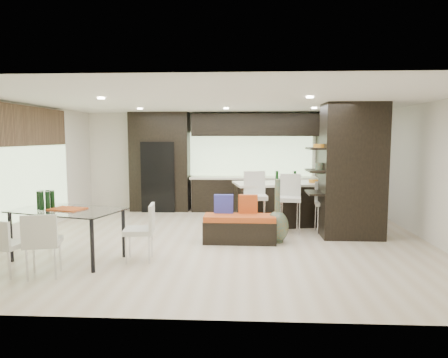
# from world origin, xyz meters

# --- Properties ---
(ground) EXTENTS (8.00, 8.00, 0.00)m
(ground) POSITION_xyz_m (0.00, 0.00, 0.00)
(ground) COLOR beige
(ground) RESTS_ON ground
(back_wall) EXTENTS (8.00, 0.02, 2.70)m
(back_wall) POSITION_xyz_m (0.00, 3.50, 1.35)
(back_wall) COLOR white
(back_wall) RESTS_ON ground
(left_wall) EXTENTS (0.02, 7.00, 2.70)m
(left_wall) POSITION_xyz_m (-4.00, 0.00, 1.35)
(left_wall) COLOR white
(left_wall) RESTS_ON ground
(right_wall) EXTENTS (0.02, 7.00, 2.70)m
(right_wall) POSITION_xyz_m (4.00, 0.00, 1.35)
(right_wall) COLOR white
(right_wall) RESTS_ON ground
(ceiling) EXTENTS (8.00, 7.00, 0.02)m
(ceiling) POSITION_xyz_m (0.00, 0.00, 2.70)
(ceiling) COLOR white
(ceiling) RESTS_ON ground
(window_left) EXTENTS (0.04, 3.20, 1.90)m
(window_left) POSITION_xyz_m (-3.96, 0.20, 1.35)
(window_left) COLOR #B2D199
(window_left) RESTS_ON left_wall
(window_back) EXTENTS (3.40, 0.04, 1.20)m
(window_back) POSITION_xyz_m (0.60, 3.46, 1.55)
(window_back) COLOR #B2D199
(window_back) RESTS_ON back_wall
(stone_accent) EXTENTS (0.08, 3.00, 0.80)m
(stone_accent) POSITION_xyz_m (-3.93, 0.20, 2.25)
(stone_accent) COLOR brown
(stone_accent) RESTS_ON left_wall
(ceiling_spots) EXTENTS (4.00, 3.00, 0.02)m
(ceiling_spots) POSITION_xyz_m (0.00, 0.25, 2.68)
(ceiling_spots) COLOR white
(ceiling_spots) RESTS_ON ceiling
(back_cabinetry) EXTENTS (6.80, 0.68, 2.70)m
(back_cabinetry) POSITION_xyz_m (0.50, 3.17, 1.35)
(back_cabinetry) COLOR black
(back_cabinetry) RESTS_ON ground
(refrigerator) EXTENTS (0.90, 0.68, 1.90)m
(refrigerator) POSITION_xyz_m (-1.90, 3.12, 0.95)
(refrigerator) COLOR black
(refrigerator) RESTS_ON ground
(partition_column) EXTENTS (1.20, 0.80, 2.70)m
(partition_column) POSITION_xyz_m (2.60, 0.40, 1.35)
(partition_column) COLOR black
(partition_column) RESTS_ON ground
(kitchen_island) EXTENTS (2.52, 1.46, 0.99)m
(kitchen_island) POSITION_xyz_m (1.39, 1.48, 0.49)
(kitchen_island) COLOR black
(kitchen_island) RESTS_ON ground
(stool_left) EXTENTS (0.51, 0.51, 1.05)m
(stool_left) POSITION_xyz_m (0.67, 0.64, 0.53)
(stool_left) COLOR beige
(stool_left) RESTS_ON ground
(stool_mid) EXTENTS (0.49, 0.49, 1.01)m
(stool_mid) POSITION_xyz_m (1.39, 0.65, 0.50)
(stool_mid) COLOR beige
(stool_mid) RESTS_ON ground
(stool_right) EXTENTS (0.42, 0.42, 0.87)m
(stool_right) POSITION_xyz_m (2.12, 0.68, 0.44)
(stool_right) COLOR beige
(stool_right) RESTS_ON ground
(bench) EXTENTS (1.39, 0.55, 0.53)m
(bench) POSITION_xyz_m (0.34, -0.17, 0.27)
(bench) COLOR black
(bench) RESTS_ON ground
(floor_vase) EXTENTS (0.52, 0.52, 1.23)m
(floor_vase) POSITION_xyz_m (1.06, -0.13, 0.61)
(floor_vase) COLOR #46523B
(floor_vase) RESTS_ON ground
(dining_table) EXTENTS (1.96, 1.44, 0.84)m
(dining_table) POSITION_xyz_m (-2.48, -1.40, 0.42)
(dining_table) COLOR white
(dining_table) RESTS_ON ground
(chair_near) EXTENTS (0.58, 0.58, 0.88)m
(chair_near) POSITION_xyz_m (-2.48, -2.21, 0.44)
(chair_near) COLOR beige
(chair_near) RESTS_ON ground
(chair_far) EXTENTS (0.50, 0.50, 0.78)m
(chair_far) POSITION_xyz_m (-3.03, -2.19, 0.39)
(chair_far) COLOR beige
(chair_far) RESTS_ON ground
(chair_end) EXTENTS (0.52, 0.52, 0.87)m
(chair_end) POSITION_xyz_m (-1.29, -1.40, 0.43)
(chair_end) COLOR beige
(chair_end) RESTS_ON ground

